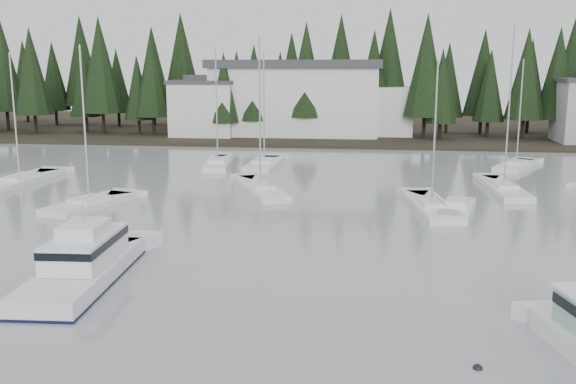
# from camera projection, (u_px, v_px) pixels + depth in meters

# --- Properties ---
(far_shore_land) EXTENTS (240.00, 54.00, 1.00)m
(far_shore_land) POSITION_uv_depth(u_px,v_px,m) (335.00, 128.00, 109.35)
(far_shore_land) COLOR black
(far_shore_land) RESTS_ON ground
(conifer_treeline) EXTENTS (200.00, 22.00, 20.00)m
(conifer_treeline) POSITION_uv_depth(u_px,v_px,m) (331.00, 135.00, 98.65)
(conifer_treeline) COLOR black
(conifer_treeline) RESTS_ON ground
(house_west) EXTENTS (9.54, 7.42, 8.75)m
(house_west) POSITION_uv_depth(u_px,v_px,m) (204.00, 107.00, 93.15)
(house_west) COLOR silver
(house_west) RESTS_ON ground
(harbor_inn) EXTENTS (29.50, 11.50, 10.90)m
(harbor_inn) POSITION_uv_depth(u_px,v_px,m) (310.00, 99.00, 94.32)
(harbor_inn) COLOR silver
(harbor_inn) RESTS_ON ground
(cabin_cruiser_center) EXTENTS (3.90, 10.78, 4.56)m
(cabin_cruiser_center) POSITION_uv_depth(u_px,v_px,m) (84.00, 268.00, 32.43)
(cabin_cruiser_center) COLOR white
(cabin_cruiser_center) RESTS_ON ground
(sailboat_0) EXTENTS (2.99, 10.62, 14.62)m
(sailboat_0) POSITION_uv_depth(u_px,v_px,m) (504.00, 190.00, 55.56)
(sailboat_0) COLOR white
(sailboat_0) RESTS_ON ground
(sailboat_1) EXTENTS (5.06, 8.55, 12.76)m
(sailboat_1) POSITION_uv_depth(u_px,v_px,m) (89.00, 206.00, 49.39)
(sailboat_1) COLOR white
(sailboat_1) RESTS_ON ground
(sailboat_2) EXTENTS (3.84, 10.18, 13.09)m
(sailboat_2) POSITION_uv_depth(u_px,v_px,m) (218.00, 165.00, 69.55)
(sailboat_2) COLOR white
(sailboat_2) RESTS_ON ground
(sailboat_3) EXTENTS (4.01, 10.46, 11.56)m
(sailboat_3) POSITION_uv_depth(u_px,v_px,m) (431.00, 209.00, 48.45)
(sailboat_3) COLOR white
(sailboat_3) RESTS_ON ground
(sailboat_5) EXTENTS (6.20, 8.60, 11.89)m
(sailboat_5) POSITION_uv_depth(u_px,v_px,m) (516.00, 167.00, 67.88)
(sailboat_5) COLOR white
(sailboat_5) RESTS_ON ground
(sailboat_10) EXTENTS (6.64, 11.02, 13.69)m
(sailboat_10) POSITION_uv_depth(u_px,v_px,m) (260.00, 190.00, 55.47)
(sailboat_10) COLOR white
(sailboat_10) RESTS_ON ground
(sailboat_11) EXTENTS (3.42, 10.95, 12.37)m
(sailboat_11) POSITION_uv_depth(u_px,v_px,m) (20.00, 183.00, 59.22)
(sailboat_11) COLOR white
(sailboat_11) RESTS_ON ground
(sailboat_13) EXTENTS (3.30, 9.51, 12.70)m
(sailboat_13) POSITION_uv_depth(u_px,v_px,m) (264.00, 165.00, 69.16)
(sailboat_13) COLOR white
(sailboat_13) RESTS_ON ground
(runabout_1) EXTENTS (3.60, 6.55, 1.42)m
(runabout_1) POSITION_uv_depth(u_px,v_px,m) (457.00, 211.00, 47.38)
(runabout_1) COLOR white
(runabout_1) RESTS_ON ground
(mooring_buoy_dark) EXTENTS (0.36, 0.36, 0.36)m
(mooring_buoy_dark) POSITION_uv_depth(u_px,v_px,m) (478.00, 369.00, 23.18)
(mooring_buoy_dark) COLOR black
(mooring_buoy_dark) RESTS_ON ground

